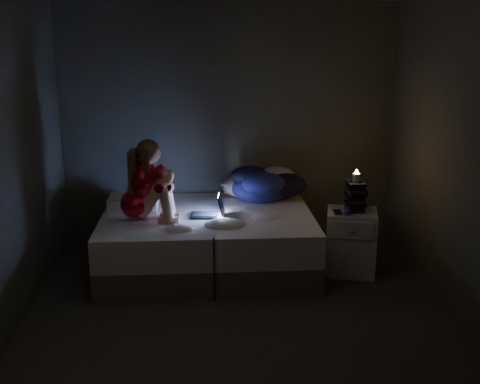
{
  "coord_description": "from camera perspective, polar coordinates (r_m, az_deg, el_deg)",
  "views": [
    {
      "loc": [
        -0.32,
        -4.42,
        2.28
      ],
      "look_at": [
        0.05,
        1.0,
        0.8
      ],
      "focal_mm": 44.08,
      "sensor_mm": 36.0,
      "label": 1
    }
  ],
  "objects": [
    {
      "name": "candle",
      "position": [
        5.68,
        11.18,
        1.09
      ],
      "size": [
        0.07,
        0.07,
        0.08
      ],
      "primitive_type": "cylinder",
      "color": "beige",
      "rests_on": "book_stack"
    },
    {
      "name": "wall_front",
      "position": [
        2.72,
        3.19,
        -5.91
      ],
      "size": [
        3.6,
        0.02,
        2.6
      ],
      "primitive_type": "cube",
      "color": "#363A32",
      "rests_on": "ground"
    },
    {
      "name": "clothes_pile",
      "position": [
        6.19,
        1.97,
        0.95
      ],
      "size": [
        0.75,
        0.65,
        0.39
      ],
      "primitive_type": null,
      "rotation": [
        0.0,
        0.0,
        -0.24
      ],
      "color": "navy",
      "rests_on": "bed"
    },
    {
      "name": "pillow",
      "position": [
        5.97,
        -10.28,
        -1.04
      ],
      "size": [
        0.48,
        0.34,
        0.14
      ],
      "primitive_type": "cube",
      "color": "white",
      "rests_on": "bed"
    },
    {
      "name": "phone",
      "position": [
        5.63,
        9.64,
        -2.02
      ],
      "size": [
        0.09,
        0.15,
        0.01
      ],
      "primitive_type": "cube",
      "rotation": [
        0.0,
        0.0,
        0.16
      ],
      "color": "black",
      "rests_on": "nightstand"
    },
    {
      "name": "wall_left",
      "position": [
        4.77,
        -22.03,
        2.25
      ],
      "size": [
        0.02,
        3.8,
        2.6
      ],
      "primitive_type": "cube",
      "color": "#363A32",
      "rests_on": "ground"
    },
    {
      "name": "wall_right",
      "position": [
        5.01,
        21.4,
        2.89
      ],
      "size": [
        0.02,
        3.8,
        2.6
      ],
      "primitive_type": "cube",
      "color": "#363A32",
      "rests_on": "ground"
    },
    {
      "name": "blue_orb",
      "position": [
        5.58,
        10.67,
        -1.86
      ],
      "size": [
        0.08,
        0.08,
        0.08
      ],
      "primitive_type": "sphere",
      "color": "navy",
      "rests_on": "nightstand"
    },
    {
      "name": "book_stack",
      "position": [
        5.72,
        11.1,
        -0.54
      ],
      "size": [
        0.19,
        0.25,
        0.26
      ],
      "primitive_type": null,
      "color": "black",
      "rests_on": "nightstand"
    },
    {
      "name": "laptop",
      "position": [
        5.65,
        -3.23,
        -1.28
      ],
      "size": [
        0.34,
        0.26,
        0.23
      ],
      "primitive_type": null,
      "rotation": [
        0.0,
        0.0,
        -0.1
      ],
      "color": "black",
      "rests_on": "bed"
    },
    {
      "name": "floor",
      "position": [
        4.99,
        0.22,
        -12.08
      ],
      "size": [
        3.6,
        3.8,
        0.02
      ],
      "primitive_type": "cube",
      "color": "#33302F",
      "rests_on": "ground"
    },
    {
      "name": "woman",
      "position": [
        5.53,
        -10.03,
        1.09
      ],
      "size": [
        0.5,
        0.34,
        0.78
      ],
      "primitive_type": null,
      "rotation": [
        0.0,
        0.0,
        -0.05
      ],
      "color": "maroon",
      "rests_on": "bed"
    },
    {
      "name": "wall_back",
      "position": [
        6.42,
        -1.01,
        6.44
      ],
      "size": [
        3.6,
        0.02,
        2.6
      ],
      "primitive_type": "cube",
      "color": "#363A32",
      "rests_on": "ground"
    },
    {
      "name": "nightstand",
      "position": [
        5.83,
        10.67,
        -4.77
      ],
      "size": [
        0.55,
        0.51,
        0.62
      ],
      "primitive_type": "cube",
      "rotation": [
        0.0,
        0.0,
        -0.24
      ],
      "color": "silver",
      "rests_on": "ground"
    },
    {
      "name": "bed",
      "position": [
        5.87,
        -3.14,
        -4.69
      ],
      "size": [
        2.04,
        1.53,
        0.56
      ],
      "primitive_type": null,
      "color": "beige",
      "rests_on": "ground"
    }
  ]
}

